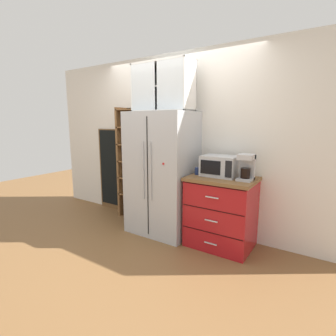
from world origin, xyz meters
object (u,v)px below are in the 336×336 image
Objects in this scene: bottle_cobalt at (225,168)px; microwave at (220,166)px; refrigerator at (162,173)px; coffee_maker at (247,167)px; mug_navy at (198,171)px; chalkboard_menu at (112,169)px; bottle_green at (225,168)px.

microwave is at bearing -165.59° from bottle_cobalt.
refrigerator reaches higher than microwave.
refrigerator is at bearing -174.09° from microwave.
microwave is 1.70× the size of bottle_cobalt.
coffee_maker is at bearing -11.02° from bottle_cobalt.
mug_navy is at bearing -166.88° from microwave.
mug_navy is 0.07× the size of chalkboard_menu.
bottle_green is at bearing -5.37° from chalkboard_menu.
chalkboard_menu is at bearing 174.63° from bottle_green.
chalkboard_menu is at bearing 171.13° from mug_navy.
microwave is 0.06m from bottle_cobalt.
microwave is 0.30m from mug_navy.
mug_navy is at bearing -8.87° from chalkboard_menu.
mug_navy is at bearing -166.03° from bottle_green.
microwave is 4.09× the size of mug_navy.
bottle_green is 2.22m from chalkboard_menu.
bottle_green is at bearing 13.97° from mug_navy.
refrigerator is 15.94× the size of mug_navy.
refrigerator reaches higher than bottle_green.
mug_navy is 0.43× the size of bottle_green.
bottle_green is (0.06, 0.02, -0.02)m from microwave.
coffee_maker reaches higher than mug_navy.
bottle_cobalt is (0.34, 0.08, 0.07)m from mug_navy.
refrigerator is 1.18× the size of chalkboard_menu.
bottle_cobalt is 1.03× the size of bottle_green.
coffee_maker is at bearing -6.92° from microwave.
microwave reaches higher than mug_navy.
coffee_maker reaches higher than bottle_cobalt.
bottle_green is (0.34, 0.08, 0.06)m from mug_navy.
bottle_green is (-0.00, 0.00, -0.00)m from bottle_cobalt.
coffee_maker is 2.88× the size of mug_navy.
chalkboard_menu reaches higher than microwave.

